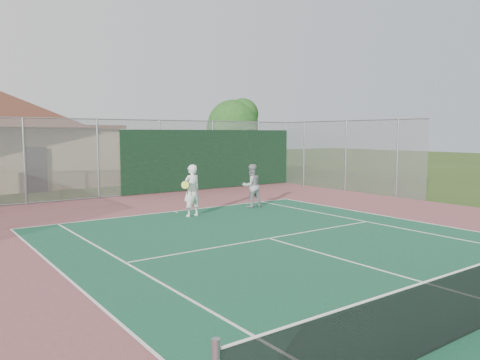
# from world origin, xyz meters

# --- Properties ---
(back_fence) EXTENTS (20.08, 0.11, 3.53)m
(back_fence) POSITION_xyz_m (2.11, 16.98, 1.67)
(back_fence) COLOR gray
(back_fence) RESTS_ON ground
(side_fence_right) EXTENTS (0.08, 9.00, 3.50)m
(side_fence_right) POSITION_xyz_m (10.00, 12.50, 1.75)
(side_fence_right) COLOR gray
(side_fence_right) RESTS_ON ground
(tree) EXTENTS (3.53, 3.35, 4.93)m
(tree) POSITION_xyz_m (7.93, 19.21, 3.24)
(tree) COLOR #3E2C16
(tree) RESTS_ON ground
(player_white_front) EXTENTS (0.96, 0.73, 1.79)m
(player_white_front) POSITION_xyz_m (0.02, 10.61, 0.90)
(player_white_front) COLOR white
(player_white_front) RESTS_ON ground
(player_grey_back) EXTENTS (0.87, 0.70, 1.68)m
(player_grey_back) POSITION_xyz_m (2.91, 10.99, 0.84)
(player_grey_back) COLOR #999B9D
(player_grey_back) RESTS_ON ground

